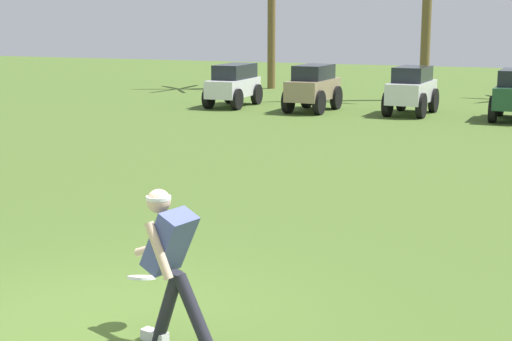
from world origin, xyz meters
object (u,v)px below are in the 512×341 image
object	(u,v)px
parked_car_slot_a	(234,84)
frisbee_in_flight	(142,278)
frisbee_thrower	(171,260)
parked_car_slot_c	(412,89)
parked_car_slot_b	(313,87)

from	to	relation	value
parked_car_slot_a	frisbee_in_flight	bearing A→B (deg)	-68.73
frisbee_thrower	parked_car_slot_c	size ratio (longest dim) A/B	0.59
frisbee_thrower	parked_car_slot_c	bearing A→B (deg)	94.59
frisbee_thrower	parked_car_slot_a	size ratio (longest dim) A/B	0.58
frisbee_in_flight	parked_car_slot_a	size ratio (longest dim) A/B	0.14
frisbee_thrower	parked_car_slot_c	distance (m)	17.38
parked_car_slot_a	parked_car_slot_c	bearing A→B (deg)	0.80
parked_car_slot_a	parked_car_slot_c	xyz separation A→B (m)	(5.68, 0.08, 0.02)
frisbee_in_flight	frisbee_thrower	bearing A→B (deg)	-32.56
frisbee_thrower	frisbee_in_flight	distance (m)	0.66
frisbee_in_flight	parked_car_slot_b	distance (m)	17.11
frisbee_thrower	frisbee_in_flight	xyz separation A→B (m)	(-0.48, 0.31, -0.32)
frisbee_thrower	parked_car_slot_c	world-z (taller)	frisbee_thrower
frisbee_thrower	parked_car_slot_b	distance (m)	17.52
parked_car_slot_c	frisbee_in_flight	bearing A→B (deg)	-86.95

